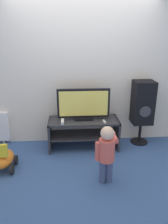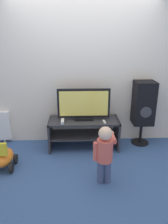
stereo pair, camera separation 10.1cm
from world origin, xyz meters
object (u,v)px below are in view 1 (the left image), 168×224
Objects in this scene: television at (84,105)px; ride_on_toy at (3,159)px; child at (107,150)px; speaker_tower at (143,104)px; remote_primary at (104,122)px; game_console at (63,121)px.

television is 1.52m from ride_on_toy.
speaker_tower is (0.82, 1.11, 0.27)m from child.
remote_primary is 0.79m from speaker_tower.
television is 1.08× the size of child.
remote_primary is (0.34, -0.16, -0.26)m from television.
television is at bearing 154.79° from remote_primary.
speaker_tower reaches higher than remote_primary.
television is 0.45m from remote_primary.
speaker_tower is at bearing 19.03° from remote_primary.
game_console is at bearing 178.27° from remote_primary.
speaker_tower is at bearing 17.54° from ride_on_toy.
child is at bearing -55.64° from game_console.
television is 0.76× the size of speaker_tower.
ride_on_toy is at bearing -150.36° from game_console.
television is 4.99× the size of game_console.
remote_primary is at bearing -25.21° from television.
ride_on_toy is at bearing -162.46° from speaker_tower.
speaker_tower is at bearing 9.08° from game_console.
game_console is at bearing -170.92° from speaker_tower.
child reaches higher than game_console.
game_console is 0.15× the size of speaker_tower.
speaker_tower reaches higher than television.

